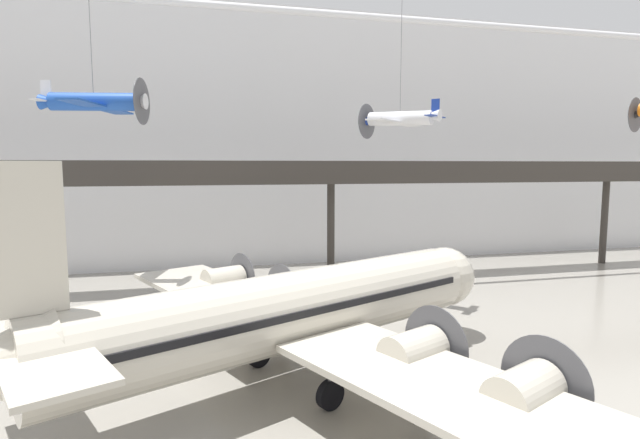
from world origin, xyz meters
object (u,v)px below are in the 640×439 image
at_px(airliner_silver_main, 284,313).
at_px(suspended_plane_blue_trainer, 94,102).
at_px(suspended_plane_white_twin, 400,119).
at_px(stanchion_barrier, 548,358).

relative_size(airliner_silver_main, suspended_plane_blue_trainer, 3.36).
height_order(airliner_silver_main, suspended_plane_blue_trainer, suspended_plane_blue_trainer).
height_order(airliner_silver_main, suspended_plane_white_twin, suspended_plane_white_twin).
bearing_deg(airliner_silver_main, suspended_plane_white_twin, 23.72).
distance_m(airliner_silver_main, suspended_plane_blue_trainer, 18.91).
bearing_deg(suspended_plane_blue_trainer, airliner_silver_main, -36.78).
distance_m(airliner_silver_main, stanchion_barrier, 14.46).
distance_m(airliner_silver_main, suspended_plane_white_twin, 19.17).
bearing_deg(airliner_silver_main, stanchion_barrier, -26.81).
xyz_separation_m(airliner_silver_main, suspended_plane_blue_trainer, (-9.89, 12.02, 10.75)).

